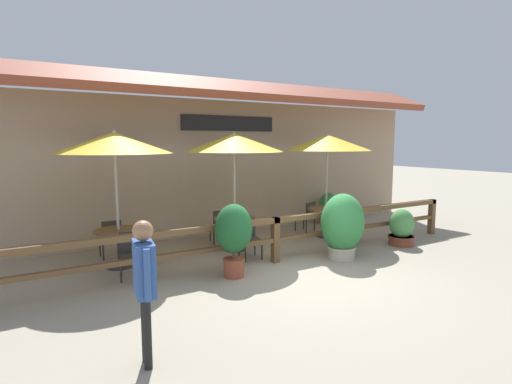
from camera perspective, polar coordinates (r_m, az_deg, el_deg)
The scene contains 20 objects.
ground_plane at distance 7.69m, azimuth 7.19°, elevation -11.89°, with size 60.00×60.00×0.00m, color #9E937F.
building_facade at distance 10.80m, azimuth -6.20°, elevation 5.32°, with size 14.28×1.49×4.23m.
patio_railing at distance 8.32m, azimuth 2.79°, elevation -5.40°, with size 10.40×0.14×0.95m.
patio_umbrella_near at distance 8.26m, azimuth -19.56°, elevation 6.62°, with size 2.24×2.24×2.73m.
dining_table_near at distance 8.47m, azimuth -19.03°, elevation -6.13°, with size 0.95×0.95×0.77m.
chair_near_streetside at distance 7.80m, azimuth -17.40°, elevation -8.30°, with size 0.50×0.50×0.84m.
chair_near_wallside at distance 9.22m, azimuth -20.02°, elevation -6.04°, with size 0.42×0.42×0.84m.
patio_umbrella_middle at distance 9.10m, azimuth -3.15°, elevation 7.03°, with size 2.24×2.24×2.73m.
dining_table_middle at distance 9.29m, azimuth -3.07°, elevation -4.59°, with size 0.95×0.95×0.77m.
chair_middle_streetside at distance 8.67m, azimuth -1.00°, elevation -6.42°, with size 0.47×0.47×0.84m.
chair_middle_wallside at distance 9.96m, azimuth -5.17°, elevation -4.66°, with size 0.49×0.49×0.84m.
patio_umbrella_far at distance 10.57m, azimuth 10.17°, elevation 6.94°, with size 2.24×2.24×2.73m.
dining_table_far at distance 10.74m, azimuth 9.95°, elevation -3.08°, with size 0.95×0.95×0.77m.
chair_far_streetside at distance 10.24m, azimuth 12.61°, elevation -4.49°, with size 0.43×0.43×0.84m.
chair_far_wallside at distance 11.29m, azimuth 7.29°, elevation -3.29°, with size 0.51×0.51×0.84m.
potted_plant_small_flowering at distance 7.41m, azimuth -3.19°, elevation -5.89°, with size 0.71×0.64×1.37m.
potted_plant_broad_leaf at distance 10.37m, azimuth 20.08°, elevation -4.86°, with size 0.63×0.63×0.89m.
potted_plant_entrance_palm at distance 8.71m, azimuth 12.24°, elevation -4.64°, with size 0.96×0.86×1.42m.
potted_plant_corner_fern at distance 12.47m, azimuth 10.25°, elevation -2.34°, with size 0.57×0.55×0.96m.
pedestrian at distance 4.63m, azimuth -15.66°, elevation -11.16°, with size 0.26×0.58×1.66m.
Camera 1 is at (-4.50, -5.71, 2.50)m, focal length 28.00 mm.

